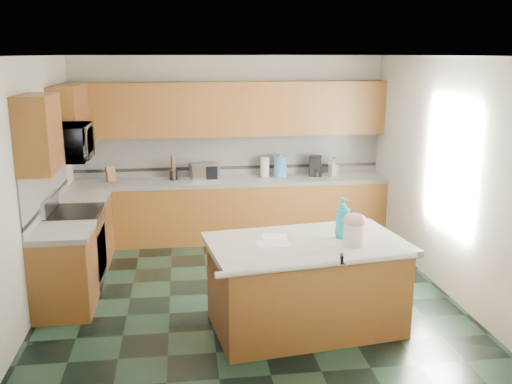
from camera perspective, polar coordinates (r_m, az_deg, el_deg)
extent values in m
plane|color=black|center=(6.79, -0.88, -9.96)|extent=(4.60, 4.60, 0.00)
plane|color=white|center=(6.22, -0.98, 13.47)|extent=(4.60, 4.60, 0.00)
cube|color=silver|center=(8.64, -2.70, 4.52)|extent=(4.60, 0.04, 2.70)
cube|color=silver|center=(4.16, 2.76, -5.63)|extent=(4.60, 0.04, 2.70)
cube|color=silver|center=(6.53, -21.59, 0.57)|extent=(0.04, 4.60, 2.70)
cube|color=silver|center=(7.02, 18.25, 1.70)|extent=(0.04, 4.60, 2.70)
cube|color=#412111|center=(8.52, -2.45, -1.94)|extent=(4.60, 0.60, 0.86)
cube|color=silver|center=(8.41, -2.48, 1.08)|extent=(4.60, 0.64, 0.06)
cube|color=#412111|center=(8.38, -2.64, 8.31)|extent=(4.60, 0.33, 0.78)
cube|color=silver|center=(8.63, -2.67, 3.73)|extent=(4.60, 0.02, 0.63)
cube|color=black|center=(8.66, -2.65, 2.46)|extent=(4.60, 0.01, 0.05)
cube|color=#412111|center=(7.92, -16.57, -3.74)|extent=(0.60, 0.82, 0.86)
cube|color=silver|center=(7.80, -16.80, -0.51)|extent=(0.64, 0.82, 0.06)
cube|color=#412111|center=(6.50, -18.61, -7.74)|extent=(0.60, 0.72, 0.86)
cube|color=silver|center=(6.35, -18.93, -3.87)|extent=(0.64, 0.72, 0.06)
cube|color=silver|center=(7.07, -20.22, 0.68)|extent=(0.02, 2.30, 0.63)
cube|color=black|center=(7.11, -20.04, -0.85)|extent=(0.01, 2.30, 0.05)
cube|color=#412111|center=(7.78, -18.17, 7.23)|extent=(0.33, 1.09, 0.78)
cube|color=#412111|center=(6.16, -20.92, 5.48)|extent=(0.33, 0.72, 0.78)
cube|color=#B7B7BC|center=(7.18, -17.53, -5.53)|extent=(0.60, 0.76, 0.88)
cube|color=black|center=(7.14, -15.20, -5.80)|extent=(0.02, 0.68, 0.55)
cube|color=black|center=(7.04, -17.79, -1.99)|extent=(0.62, 0.78, 0.04)
cylinder|color=#B7B7BC|center=(7.02, -15.15, -2.87)|extent=(0.02, 0.66, 0.02)
cube|color=#B7B7BC|center=(7.07, -19.94, -1.11)|extent=(0.06, 0.76, 0.18)
imported|color=#B7B7BC|center=(6.88, -18.30, 4.71)|extent=(0.50, 0.73, 0.41)
cube|color=#412111|center=(5.84, 4.99, -9.49)|extent=(1.95, 1.28, 0.86)
cube|color=silver|center=(5.68, 5.09, -5.22)|extent=(2.06, 1.39, 0.06)
cylinder|color=silver|center=(5.15, 6.47, -7.25)|extent=(1.91, 0.32, 0.06)
cylinder|color=white|center=(5.59, 9.79, -4.20)|extent=(0.22, 0.22, 0.21)
ellipsoid|color=#D49294|center=(5.55, 9.85, -2.81)|extent=(0.22, 0.22, 0.14)
cylinder|color=tan|center=(5.53, 9.87, -2.33)|extent=(0.07, 0.03, 0.03)
sphere|color=tan|center=(5.52, 9.51, -2.35)|extent=(0.04, 0.04, 0.04)
sphere|color=tan|center=(5.54, 10.24, -2.32)|extent=(0.04, 0.04, 0.04)
imported|color=#22A6B1|center=(5.77, 8.70, -2.56)|extent=(0.20, 0.20, 0.41)
cube|color=white|center=(5.57, 1.72, -5.18)|extent=(0.32, 0.24, 0.00)
cube|color=white|center=(5.79, 1.85, -4.46)|extent=(0.27, 0.21, 0.00)
cube|color=black|center=(5.21, 8.57, -6.62)|extent=(0.04, 0.09, 0.08)
cylinder|color=black|center=(5.17, 8.72, -7.03)|extent=(0.01, 0.06, 0.01)
cube|color=#472814|center=(8.46, -14.33, 1.72)|extent=(0.18, 0.20, 0.24)
cylinder|color=black|center=(8.44, -8.26, 1.71)|extent=(0.12, 0.12, 0.15)
cylinder|color=#472814|center=(8.40, -8.30, 2.91)|extent=(0.07, 0.07, 0.21)
cube|color=#B7B7BC|center=(8.41, -5.18, 2.06)|extent=(0.44, 0.33, 0.24)
cube|color=black|center=(8.28, -5.14, 1.88)|extent=(0.37, 0.01, 0.20)
cylinder|color=white|center=(8.53, 0.88, 2.50)|extent=(0.13, 0.13, 0.30)
cylinder|color=#B7B7BC|center=(8.56, 0.88, 1.57)|extent=(0.20, 0.20, 0.01)
cylinder|color=#4A8FC8|center=(8.53, 2.47, 2.54)|extent=(0.19, 0.19, 0.32)
cylinder|color=#4A8FC8|center=(8.49, 2.48, 3.74)|extent=(0.09, 0.09, 0.05)
cube|color=black|center=(8.66, 5.98, 2.63)|extent=(0.23, 0.25, 0.31)
cylinder|color=black|center=(8.63, 6.04, 1.98)|extent=(0.13, 0.13, 0.13)
imported|color=white|center=(8.70, 7.76, 2.45)|extent=(0.14, 0.14, 0.25)
cylinder|color=red|center=(8.67, 7.79, 3.37)|extent=(0.02, 0.02, 0.03)
cube|color=white|center=(6.80, 18.84, 2.58)|extent=(0.02, 1.40, 1.10)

